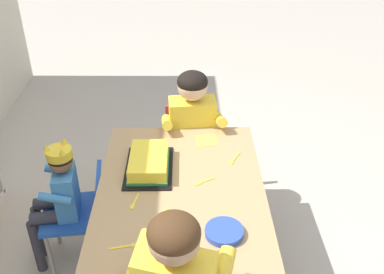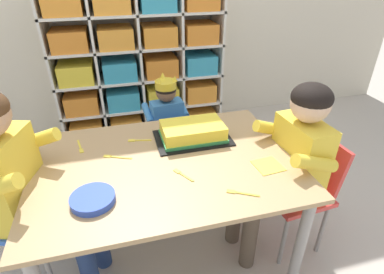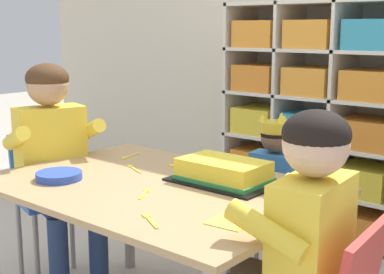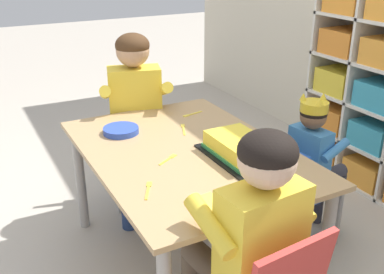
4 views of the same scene
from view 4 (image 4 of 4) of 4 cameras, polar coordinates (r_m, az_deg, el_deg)
The scene contains 15 objects.
ground at distance 2.45m, azimuth -0.62°, elevation -15.21°, with size 16.00×16.00×0.00m, color #BCB2A3.
activity_table at distance 2.15m, azimuth -0.68°, elevation -3.48°, with size 1.24×0.88×0.64m.
classroom_chair_blue at distance 2.43m, azimuth 13.13°, elevation -5.54°, with size 0.38×0.39×0.62m.
child_with_crown at distance 2.44m, azimuth 15.17°, elevation -1.76°, with size 0.31×0.32×0.84m.
classroom_chair_adult_side at distance 2.82m, azimuth -7.02°, elevation 0.72°, with size 0.42×0.41×0.73m.
adult_helper_seated at distance 2.64m, azimuth -7.02°, elevation 3.98°, with size 0.47×0.46×1.06m.
guest_at_table_side at distance 1.63m, azimuth 7.37°, elevation -11.35°, with size 0.45×0.42×0.99m.
birthday_cake_on_tray at distance 2.04m, azimuth 6.14°, elevation -1.51°, with size 0.40×0.26×0.09m.
paper_plate_stack at distance 2.32m, azimuth -8.91°, elevation 0.84°, with size 0.18×0.18×0.03m, color blue.
paper_napkin_square at distance 1.69m, azimuth 1.85°, elevation -8.37°, with size 0.12×0.12×0.00m, color #F4DB4C.
fork_scattered_mid_table at distance 2.30m, azimuth 3.23°, elevation 0.59°, with size 0.12×0.04×0.00m.
fork_beside_plate_stack at distance 2.34m, azimuth -1.08°, elevation 1.03°, with size 0.14×0.07×0.00m.
fork_near_cake_tray at distance 2.55m, azimuth -0.07°, elevation 2.88°, with size 0.04×0.13×0.00m.
fork_near_child_seat at distance 2.02m, azimuth -2.96°, elevation -2.76°, with size 0.07×0.11×0.00m.
fork_by_napkin at distance 1.79m, azimuth -5.54°, elevation -6.54°, with size 0.13×0.08×0.00m.
Camera 4 is at (1.71, -0.88, 1.52)m, focal length 42.51 mm.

